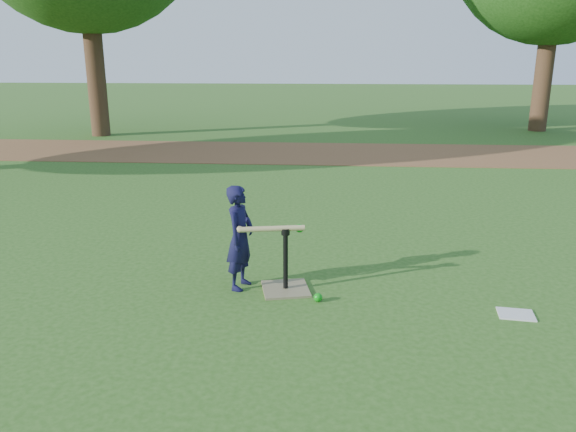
{
  "coord_description": "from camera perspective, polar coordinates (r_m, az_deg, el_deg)",
  "views": [
    {
      "loc": [
        0.42,
        -5.24,
        2.16
      ],
      "look_at": [
        0.01,
        -0.01,
        0.65
      ],
      "focal_mm": 35.0,
      "sensor_mm": 36.0,
      "label": 1
    }
  ],
  "objects": [
    {
      "name": "child",
      "position": [
        5.31,
        -4.89,
        -2.19
      ],
      "size": [
        0.33,
        0.42,
        1.0
      ],
      "primitive_type": "imported",
      "rotation": [
        0.0,
        0.0,
        1.31
      ],
      "color": "black",
      "rests_on": "ground"
    },
    {
      "name": "swing_action",
      "position": [
        5.19,
        -1.36,
        -1.29
      ],
      "size": [
        0.63,
        0.21,
        0.09
      ],
      "color": "tan",
      "rests_on": "ground"
    },
    {
      "name": "batting_tee",
      "position": [
        5.36,
        -0.25,
        -6.45
      ],
      "size": [
        0.51,
        0.51,
        0.61
      ],
      "color": "olive",
      "rests_on": "ground"
    },
    {
      "name": "wiffle_ball_ground",
      "position": [
        5.15,
        3.07,
        -8.26
      ],
      "size": [
        0.08,
        0.08,
        0.08
      ],
      "primitive_type": "sphere",
      "color": "#0C8C11",
      "rests_on": "ground"
    },
    {
      "name": "clipboard",
      "position": [
        5.29,
        22.15,
        -9.23
      ],
      "size": [
        0.33,
        0.27,
        0.01
      ],
      "primitive_type": "cube",
      "rotation": [
        0.0,
        0.0,
        -0.12
      ],
      "color": "silver",
      "rests_on": "ground"
    },
    {
      "name": "dirt_strip",
      "position": [
        12.93,
        2.54,
        6.43
      ],
      "size": [
        24.0,
        3.0,
        0.01
      ],
      "primitive_type": "cube",
      "color": "brown",
      "rests_on": "ground"
    },
    {
      "name": "ground",
      "position": [
        5.68,
        -0.13,
        -6.29
      ],
      "size": [
        80.0,
        80.0,
        0.0
      ],
      "primitive_type": "plane",
      "color": "#285116",
      "rests_on": "ground"
    }
  ]
}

